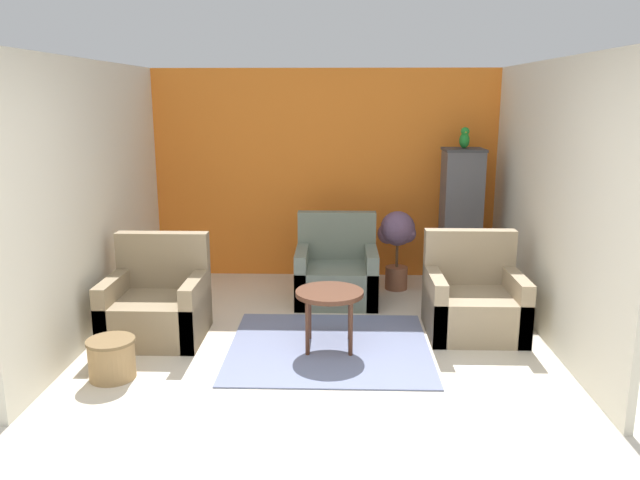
{
  "coord_description": "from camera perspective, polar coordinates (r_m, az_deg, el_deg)",
  "views": [
    {
      "loc": [
        0.16,
        -3.65,
        2.12
      ],
      "look_at": [
        0.0,
        1.83,
        0.85
      ],
      "focal_mm": 35.0,
      "sensor_mm": 36.0,
      "label": 1
    }
  ],
  "objects": [
    {
      "name": "armchair_middle",
      "position": [
        6.61,
        1.52,
        -3.13
      ],
      "size": [
        0.84,
        0.78,
        0.9
      ],
      "color": "slate",
      "rests_on": "ground_plane"
    },
    {
      "name": "armchair_right",
      "position": [
        5.88,
        13.83,
        -5.57
      ],
      "size": [
        0.84,
        0.78,
        0.9
      ],
      "color": "#9E896B",
      "rests_on": "ground_plane"
    },
    {
      "name": "area_rug",
      "position": [
        5.46,
        0.86,
        -9.75
      ],
      "size": [
        1.72,
        1.6,
        0.01
      ],
      "color": "slate",
      "rests_on": "ground_plane"
    },
    {
      "name": "wall_right",
      "position": [
        5.86,
        20.28,
        3.35
      ],
      "size": [
        0.06,
        3.65,
        2.43
      ],
      "color": "beige",
      "rests_on": "ground_plane"
    },
    {
      "name": "wall_left",
      "position": [
        5.97,
        -19.88,
        3.55
      ],
      "size": [
        0.06,
        3.65,
        2.43
      ],
      "color": "beige",
      "rests_on": "ground_plane"
    },
    {
      "name": "potted_plant",
      "position": [
        6.95,
        7.05,
        0.18
      ],
      "size": [
        0.42,
        0.38,
        0.89
      ],
      "color": "brown",
      "rests_on": "ground_plane"
    },
    {
      "name": "wall_back_accent",
      "position": [
        7.4,
        0.43,
        6.01
      ],
      "size": [
        4.12,
        0.06,
        2.43
      ],
      "color": "orange",
      "rests_on": "ground_plane"
    },
    {
      "name": "ground_plane",
      "position": [
        4.23,
        -0.78,
        -17.08
      ],
      "size": [
        20.0,
        20.0,
        0.0
      ],
      "primitive_type": "plane",
      "color": "beige",
      "rests_on": "ground"
    },
    {
      "name": "wicker_basket",
      "position": [
        5.11,
        -18.51,
        -10.14
      ],
      "size": [
        0.37,
        0.37,
        0.31
      ],
      "color": "#A37F51",
      "rests_on": "ground_plane"
    },
    {
      "name": "parrot",
      "position": [
        7.0,
        13.07,
        9.03
      ],
      "size": [
        0.11,
        0.19,
        0.23
      ],
      "color": "#1E842D",
      "rests_on": "birdcage"
    },
    {
      "name": "armchair_left",
      "position": [
        5.79,
        -14.66,
        -5.91
      ],
      "size": [
        0.84,
        0.78,
        0.9
      ],
      "color": "#8E7A5B",
      "rests_on": "ground_plane"
    },
    {
      "name": "coffee_table",
      "position": [
        5.31,
        0.87,
        -5.29
      ],
      "size": [
        0.58,
        0.58,
        0.51
      ],
      "color": "#512D1E",
      "rests_on": "ground_plane"
    },
    {
      "name": "birdcage",
      "position": [
        7.11,
        12.69,
        1.57
      ],
      "size": [
        0.56,
        0.56,
        1.57
      ],
      "color": "#353539",
      "rests_on": "ground_plane"
    }
  ]
}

